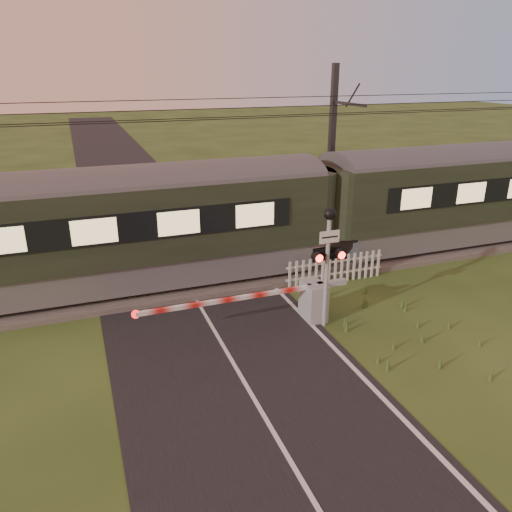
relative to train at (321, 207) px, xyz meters
name	(u,v)px	position (x,y,z in m)	size (l,w,h in m)	color
ground	(246,386)	(-5.19, -6.50, -2.20)	(160.00, 160.00, 0.00)	#2B3F18
road	(250,391)	(-5.17, -6.73, -2.19)	(6.00, 140.00, 0.03)	black
track_bed	(185,280)	(-5.19, 0.00, -2.13)	(140.00, 3.40, 0.39)	#47423D
overhead_wires	(176,112)	(-5.19, 0.00, 3.53)	(120.00, 0.62, 0.62)	black
train	(321,207)	(0.00, 0.00, 0.00)	(41.09, 2.83, 3.83)	slate
boom_gate	(306,300)	(-2.46, -4.00, -1.56)	(6.28, 0.88, 1.17)	gray
crossing_signal	(328,247)	(-2.10, -4.50, 0.24)	(0.90, 0.36, 3.54)	gray
picket_fence	(335,269)	(-0.32, -1.89, -1.69)	(3.69, 0.08, 1.01)	silver
catenary_mast	(332,154)	(1.56, 2.23, 1.53)	(0.23, 2.46, 7.19)	#2D2D30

